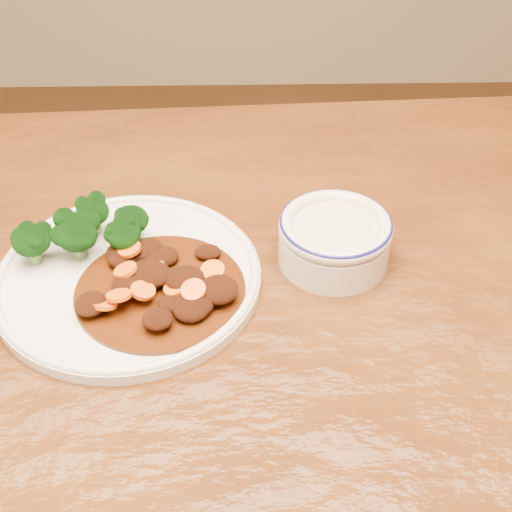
{
  "coord_description": "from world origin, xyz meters",
  "views": [
    {
      "loc": [
        0.0,
        -0.49,
        1.26
      ],
      "look_at": [
        0.02,
        0.09,
        0.77
      ],
      "focal_mm": 50.0,
      "sensor_mm": 36.0,
      "label": 1
    }
  ],
  "objects": [
    {
      "name": "mince_stew",
      "position": [
        -0.08,
        0.04,
        0.77
      ],
      "size": [
        0.17,
        0.17,
        0.03
      ],
      "color": "#441B07",
      "rests_on": "dinner_plate"
    },
    {
      "name": "dip_bowl",
      "position": [
        0.1,
        0.1,
        0.78
      ],
      "size": [
        0.12,
        0.12,
        0.05
      ],
      "rotation": [
        0.0,
        0.0,
        0.41
      ],
      "color": "silver",
      "rests_on": "dining_table"
    },
    {
      "name": "broccoli_florets",
      "position": [
        -0.16,
        0.11,
        0.79
      ],
      "size": [
        0.14,
        0.09,
        0.05
      ],
      "color": "#618C48",
      "rests_on": "dinner_plate"
    },
    {
      "name": "dining_table",
      "position": [
        0.0,
        0.0,
        0.67
      ],
      "size": [
        1.54,
        0.97,
        0.75
      ],
      "rotation": [
        0.0,
        0.0,
        0.05
      ],
      "color": "#5A3010",
      "rests_on": "ground"
    },
    {
      "name": "dinner_plate",
      "position": [
        -0.12,
        0.07,
        0.76
      ],
      "size": [
        0.28,
        0.28,
        0.02
      ],
      "rotation": [
        0.0,
        0.0,
        -0.15
      ],
      "color": "white",
      "rests_on": "dining_table"
    }
  ]
}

